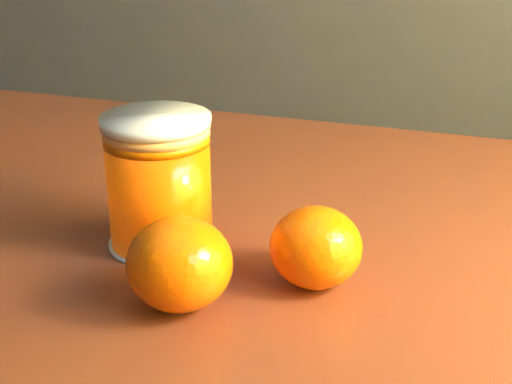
% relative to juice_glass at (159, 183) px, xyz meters
% --- Properties ---
extents(kitchen_counter, '(3.15, 0.60, 0.90)m').
position_rel_juice_glass_xyz_m(kitchen_counter, '(-0.73, 1.40, -0.41)').
color(kitchen_counter, '#4A4A4F').
rests_on(kitchen_counter, ground).
extents(juice_glass, '(0.08, 0.08, 0.10)m').
position_rel_juice_glass_xyz_m(juice_glass, '(0.00, 0.00, 0.00)').
color(juice_glass, '#F75104').
rests_on(juice_glass, table).
extents(orange_front, '(0.07, 0.07, 0.06)m').
position_rel_juice_glass_xyz_m(orange_front, '(0.13, -0.02, -0.02)').
color(orange_front, '#EC5B04').
rests_on(orange_front, table).
extents(orange_back, '(0.08, 0.08, 0.06)m').
position_rel_juice_glass_xyz_m(orange_back, '(0.05, -0.07, -0.02)').
color(orange_back, '#EC5B04').
rests_on(orange_back, table).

